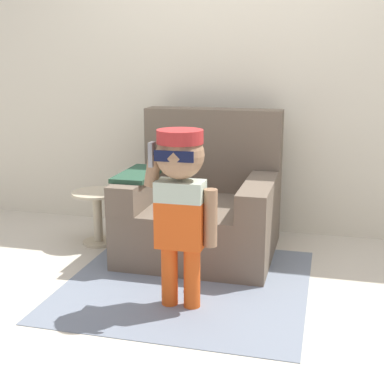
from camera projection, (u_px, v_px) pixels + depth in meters
ground_plane at (209, 259)px, 3.72m from camera, size 10.00×10.00×0.00m
wall_back at (232, 66)px, 4.13m from camera, size 10.00×0.05×2.60m
armchair at (203, 206)px, 3.84m from camera, size 1.05×0.98×1.00m
person_child at (181, 192)px, 2.87m from camera, size 0.41×0.31×1.00m
side_table at (97, 212)px, 3.99m from camera, size 0.37×0.37×0.40m
rug at (187, 283)px, 3.32m from camera, size 1.47×1.48×0.01m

